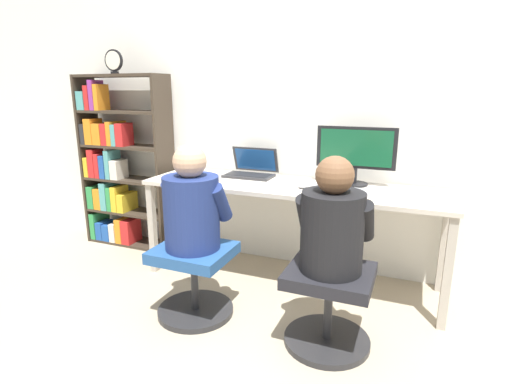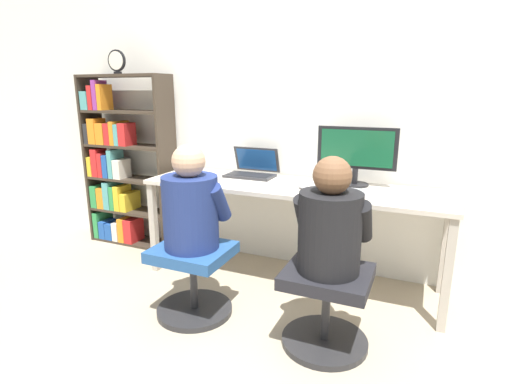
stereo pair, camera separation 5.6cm
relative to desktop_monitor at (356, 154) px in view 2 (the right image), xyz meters
The scene contains 13 objects.
ground_plane 1.16m from the desktop_monitor, 131.26° to the right, with size 14.00×14.00×0.00m, color tan.
wall_back 0.56m from the desktop_monitor, 154.95° to the left, with size 10.00×0.05×2.60m.
desk 0.54m from the desktop_monitor, 157.45° to the right, with size 2.18×0.60×0.75m.
desktop_monitor is the anchor object (origin of this frame).
laptop 0.82m from the desktop_monitor, behind, with size 0.38×0.28×0.22m.
keyboard 0.33m from the desktop_monitor, 94.69° to the right, with size 0.45×0.16×0.03m.
computer_mouse_by_keyboard 0.44m from the desktop_monitor, 144.09° to the right, with size 0.07×0.09×0.03m.
office_chair_left 1.10m from the desktop_monitor, 88.31° to the right, with size 0.49×0.49×0.46m.
office_chair_right 1.39m from the desktop_monitor, 134.51° to the right, with size 0.49×0.49×0.46m.
person_at_monitor 0.87m from the desktop_monitor, 88.30° to the right, with size 0.41×0.34×0.63m.
person_at_laptop 1.21m from the desktop_monitor, 134.66° to the right, with size 0.42×0.34×0.65m.
bookshelf 2.15m from the desktop_monitor, behind, with size 0.86×0.26×1.54m.
desk_clock 2.12m from the desktop_monitor, behind, with size 0.18×0.03×0.20m.
Camera 2 is at (0.88, -2.36, 1.41)m, focal length 28.00 mm.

